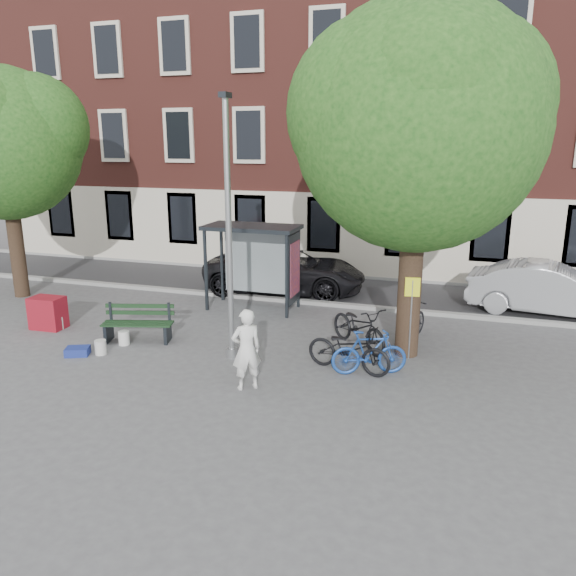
% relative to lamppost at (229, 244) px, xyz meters
% --- Properties ---
extents(ground, '(90.00, 90.00, 0.00)m').
position_rel_lamppost_xyz_m(ground, '(0.00, 0.00, -2.78)').
color(ground, '#4C4C4F').
rests_on(ground, ground).
extents(road, '(40.00, 4.00, 0.01)m').
position_rel_lamppost_xyz_m(road, '(0.00, 7.00, -2.78)').
color(road, '#28282B').
rests_on(road, ground).
extents(curb_near, '(40.00, 0.25, 0.12)m').
position_rel_lamppost_xyz_m(curb_near, '(0.00, 5.00, -2.72)').
color(curb_near, gray).
rests_on(curb_near, ground).
extents(curb_far, '(40.00, 0.25, 0.12)m').
position_rel_lamppost_xyz_m(curb_far, '(0.00, 9.00, -2.72)').
color(curb_far, gray).
rests_on(curb_far, ground).
extents(building_row, '(30.00, 8.00, 14.00)m').
position_rel_lamppost_xyz_m(building_row, '(0.00, 13.00, 4.22)').
color(building_row, brown).
rests_on(building_row, ground).
extents(lamppost, '(0.28, 0.35, 6.11)m').
position_rel_lamppost_xyz_m(lamppost, '(0.00, 0.00, 0.00)').
color(lamppost, '#9EA0A3').
rests_on(lamppost, ground).
extents(tree_right, '(5.76, 5.60, 8.20)m').
position_rel_lamppost_xyz_m(tree_right, '(4.01, 1.38, 2.83)').
color(tree_right, black).
rests_on(tree_right, ground).
extents(tree_left, '(5.18, 4.86, 7.40)m').
position_rel_lamppost_xyz_m(tree_left, '(-8.99, 2.88, 2.43)').
color(tree_left, black).
rests_on(tree_left, ground).
extents(bus_shelter, '(2.85, 1.45, 2.62)m').
position_rel_lamppost_xyz_m(bus_shelter, '(-0.61, 4.11, -0.87)').
color(bus_shelter, '#1E2328').
rests_on(bus_shelter, ground).
extents(painter, '(0.76, 0.73, 1.75)m').
position_rel_lamppost_xyz_m(painter, '(1.00, -1.53, -1.91)').
color(painter, white).
rests_on(painter, ground).
extents(bench, '(1.90, 1.05, 0.94)m').
position_rel_lamppost_xyz_m(bench, '(-2.80, 0.35, -2.35)').
color(bench, '#1E2328').
rests_on(bench, ground).
extents(bike_a, '(2.12, 1.11, 1.06)m').
position_rel_lamppost_xyz_m(bike_a, '(2.86, 0.04, -2.26)').
color(bike_a, black).
rests_on(bike_a, ground).
extents(bike_b, '(1.77, 1.09, 1.03)m').
position_rel_lamppost_xyz_m(bike_b, '(3.33, 0.01, -2.27)').
color(bike_b, '#1B4499').
rests_on(bike_b, ground).
extents(bike_c, '(2.07, 2.00, 1.12)m').
position_rel_lamppost_xyz_m(bike_c, '(2.79, 1.60, -2.22)').
color(bike_c, black).
rests_on(bike_c, ground).
extents(bike_d, '(0.99, 1.78, 1.03)m').
position_rel_lamppost_xyz_m(bike_d, '(4.00, 2.56, -2.27)').
color(bike_d, black).
rests_on(bike_d, ground).
extents(car_dark, '(5.75, 3.16, 1.53)m').
position_rel_lamppost_xyz_m(car_dark, '(-0.68, 6.27, -2.02)').
color(car_dark, black).
rests_on(car_dark, ground).
extents(car_silver, '(4.89, 2.25, 1.55)m').
position_rel_lamppost_xyz_m(car_silver, '(7.71, 6.18, -2.01)').
color(car_silver, '#A4A6AB').
rests_on(car_silver, ground).
extents(red_stand, '(0.92, 0.64, 0.90)m').
position_rel_lamppost_xyz_m(red_stand, '(-5.76, 0.46, -2.33)').
color(red_stand, maroon).
rests_on(red_stand, ground).
extents(blue_crate, '(0.66, 0.58, 0.20)m').
position_rel_lamppost_xyz_m(blue_crate, '(-3.67, -1.02, -2.68)').
color(blue_crate, navy).
rests_on(blue_crate, ground).
extents(bucket_a, '(0.29, 0.29, 0.36)m').
position_rel_lamppost_xyz_m(bucket_a, '(-5.45, 0.47, -2.60)').
color(bucket_a, silver).
rests_on(bucket_a, ground).
extents(bucket_b, '(0.35, 0.35, 0.36)m').
position_rel_lamppost_xyz_m(bucket_b, '(-3.00, -0.04, -2.60)').
color(bucket_b, silver).
rests_on(bucket_b, ground).
extents(bucket_c, '(0.36, 0.36, 0.36)m').
position_rel_lamppost_xyz_m(bucket_c, '(-3.16, -0.80, -2.60)').
color(bucket_c, silver).
rests_on(bucket_c, ground).
extents(notice_sign, '(0.35, 0.08, 2.01)m').
position_rel_lamppost_xyz_m(notice_sign, '(4.09, 1.23, -1.31)').
color(notice_sign, '#9EA0A3').
rests_on(notice_sign, ground).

